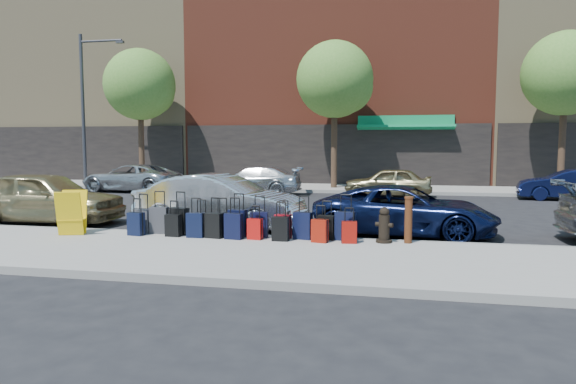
% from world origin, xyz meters
% --- Properties ---
extents(ground, '(120.00, 120.00, 0.00)m').
position_xyz_m(ground, '(0.00, 0.00, 0.00)').
color(ground, black).
rests_on(ground, ground).
extents(sidewalk_near, '(60.00, 4.00, 0.15)m').
position_xyz_m(sidewalk_near, '(0.00, -6.50, 0.07)').
color(sidewalk_near, gray).
rests_on(sidewalk_near, ground).
extents(sidewalk_far, '(60.00, 4.00, 0.15)m').
position_xyz_m(sidewalk_far, '(0.00, 10.00, 0.07)').
color(sidewalk_far, gray).
rests_on(sidewalk_far, ground).
extents(curb_near, '(60.00, 0.08, 0.15)m').
position_xyz_m(curb_near, '(0.00, -4.48, 0.07)').
color(curb_near, gray).
rests_on(curb_near, ground).
extents(curb_far, '(60.00, 0.08, 0.15)m').
position_xyz_m(curb_far, '(0.00, 7.98, 0.07)').
color(curb_far, gray).
rests_on(curb_far, ground).
extents(building_left, '(15.00, 12.12, 16.00)m').
position_xyz_m(building_left, '(-16.00, 17.98, 7.98)').
color(building_left, '#95815B').
rests_on(building_left, ground).
extents(building_center, '(17.00, 12.85, 20.00)m').
position_xyz_m(building_center, '(0.00, 17.99, 9.98)').
color(building_center, maroon).
rests_on(building_center, ground).
extents(tree_left, '(3.80, 3.80, 7.27)m').
position_xyz_m(tree_left, '(-9.86, 9.50, 5.41)').
color(tree_left, black).
rests_on(tree_left, sidewalk_far).
extents(tree_center, '(3.80, 3.80, 7.27)m').
position_xyz_m(tree_center, '(0.64, 9.50, 5.41)').
color(tree_center, black).
rests_on(tree_center, sidewalk_far).
extents(tree_right, '(3.80, 3.80, 7.27)m').
position_xyz_m(tree_right, '(11.14, 9.50, 5.41)').
color(tree_right, black).
rests_on(tree_right, sidewalk_far).
extents(streetlight, '(2.59, 0.18, 8.00)m').
position_xyz_m(streetlight, '(-12.80, 8.80, 4.66)').
color(streetlight, '#333338').
rests_on(streetlight, sidewalk_far).
extents(suitcase_front_0, '(0.41, 0.24, 0.96)m').
position_xyz_m(suitcase_front_0, '(-2.48, -4.83, 0.45)').
color(suitcase_front_0, '#3B3B40').
rests_on(suitcase_front_0, sidewalk_near).
extents(suitcase_front_1, '(0.45, 0.28, 1.03)m').
position_xyz_m(suitcase_front_1, '(-2.06, -4.79, 0.47)').
color(suitcase_front_1, '#37373C').
rests_on(suitcase_front_1, sidewalk_near).
extents(suitcase_front_2, '(0.47, 0.32, 1.03)m').
position_xyz_m(suitcase_front_2, '(-1.53, -4.79, 0.47)').
color(suitcase_front_2, black).
rests_on(suitcase_front_2, sidewalk_near).
extents(suitcase_front_3, '(0.37, 0.22, 0.86)m').
position_xyz_m(suitcase_front_3, '(-0.97, -4.81, 0.42)').
color(suitcase_front_3, black).
rests_on(suitcase_front_3, sidewalk_near).
extents(suitcase_front_4, '(0.39, 0.23, 0.91)m').
position_xyz_m(suitcase_front_4, '(-0.45, -4.81, 0.43)').
color(suitcase_front_4, black).
rests_on(suitcase_front_4, sidewalk_near).
extents(suitcase_front_5, '(0.45, 0.29, 1.02)m').
position_xyz_m(suitcase_front_5, '(-0.07, -4.79, 0.47)').
color(suitcase_front_5, black).
rests_on(suitcase_front_5, sidewalk_near).
extents(suitcase_front_6, '(0.42, 0.26, 0.96)m').
position_xyz_m(suitcase_front_6, '(0.45, -4.76, 0.45)').
color(suitcase_front_6, black).
rests_on(suitcase_front_6, sidewalk_near).
extents(suitcase_front_7, '(0.39, 0.26, 0.88)m').
position_xyz_m(suitcase_front_7, '(1.01, -4.77, 0.43)').
color(suitcase_front_7, '#A30A17').
rests_on(suitcase_front_7, sidewalk_near).
extents(suitcase_front_8, '(0.45, 0.30, 0.99)m').
position_xyz_m(suitcase_front_8, '(1.49, -4.81, 0.46)').
color(suitcase_front_8, black).
rests_on(suitcase_front_8, sidewalk_near).
extents(suitcase_front_9, '(0.39, 0.25, 0.88)m').
position_xyz_m(suitcase_front_9, '(2.02, -4.76, 0.43)').
color(suitcase_front_9, black).
rests_on(suitcase_front_9, sidewalk_near).
extents(suitcase_front_10, '(0.46, 0.30, 1.04)m').
position_xyz_m(suitcase_front_10, '(2.44, -4.75, 0.48)').
color(suitcase_front_10, black).
rests_on(suitcase_front_10, sidewalk_near).
extents(suitcase_back_0, '(0.40, 0.27, 0.88)m').
position_xyz_m(suitcase_back_0, '(-2.48, -5.15, 0.43)').
color(suitcase_back_0, black).
rests_on(suitcase_back_0, sidewalk_near).
extents(suitcase_back_2, '(0.37, 0.23, 0.85)m').
position_xyz_m(suitcase_back_2, '(-1.56, -5.10, 0.41)').
color(suitcase_back_2, black).
rests_on(suitcase_back_2, sidewalk_near).
extents(suitcase_back_3, '(0.39, 0.24, 0.92)m').
position_xyz_m(suitcase_back_3, '(-1.00, -5.11, 0.44)').
color(suitcase_back_3, black).
rests_on(suitcase_back_3, sidewalk_near).
extents(suitcase_back_4, '(0.43, 0.29, 0.94)m').
position_xyz_m(suitcase_back_4, '(-0.54, -5.09, 0.44)').
color(suitcase_back_4, black).
rests_on(suitcase_back_4, sidewalk_near).
extents(suitcase_back_5, '(0.42, 0.27, 0.95)m').
position_xyz_m(suitcase_back_5, '(-0.06, -5.12, 0.45)').
color(suitcase_back_5, black).
rests_on(suitcase_back_5, sidewalk_near).
extents(suitcase_back_6, '(0.34, 0.22, 0.77)m').
position_xyz_m(suitcase_back_6, '(0.43, -5.07, 0.39)').
color(suitcase_back_6, '#B30E0B').
rests_on(suitcase_back_6, sidewalk_near).
extents(suitcase_back_7, '(0.37, 0.22, 0.88)m').
position_xyz_m(suitcase_back_7, '(1.04, -5.13, 0.42)').
color(suitcase_back_7, black).
rests_on(suitcase_back_7, sidewalk_near).
extents(suitcase_back_9, '(0.38, 0.26, 0.83)m').
position_xyz_m(suitcase_back_9, '(1.92, -5.12, 0.41)').
color(suitcase_back_9, maroon).
rests_on(suitcase_back_9, sidewalk_near).
extents(suitcase_back_10, '(0.35, 0.23, 0.78)m').
position_xyz_m(suitcase_back_10, '(2.57, -5.09, 0.39)').
color(suitcase_back_10, maroon).
rests_on(suitcase_back_10, sidewalk_near).
extents(fire_hydrant, '(0.40, 0.35, 0.79)m').
position_xyz_m(fire_hydrant, '(3.31, -4.84, 0.51)').
color(fire_hydrant, black).
rests_on(fire_hydrant, sidewalk_near).
extents(bollard, '(0.19, 0.19, 1.02)m').
position_xyz_m(bollard, '(3.83, -4.81, 0.68)').
color(bollard, '#38190C').
rests_on(bollard, sidewalk_near).
extents(display_rack, '(0.75, 0.79, 1.05)m').
position_xyz_m(display_rack, '(-4.03, -5.38, 0.67)').
color(display_rack, yellow).
rests_on(display_rack, sidewalk_near).
extents(car_near_0, '(4.59, 1.99, 1.54)m').
position_xyz_m(car_near_0, '(-6.43, -3.15, 0.77)').
color(car_near_0, '#8F8258').
rests_on(car_near_0, ground).
extents(car_near_1, '(4.71, 2.07, 1.51)m').
position_xyz_m(car_near_1, '(-1.07, -3.16, 0.75)').
color(car_near_1, silver).
rests_on(car_near_1, ground).
extents(car_near_2, '(4.78, 2.65, 1.27)m').
position_xyz_m(car_near_2, '(3.79, -2.93, 0.63)').
color(car_near_2, '#0C1538').
rests_on(car_near_2, ground).
extents(car_far_0, '(5.06, 2.73, 1.35)m').
position_xyz_m(car_far_0, '(-9.15, 6.76, 0.67)').
color(car_far_0, '#B9BCC0').
rests_on(car_far_0, ground).
extents(car_far_1, '(4.60, 2.03, 1.31)m').
position_xyz_m(car_far_1, '(-2.90, 6.53, 0.66)').
color(car_far_1, silver).
rests_on(car_far_1, ground).
extents(car_far_2, '(3.90, 1.74, 1.30)m').
position_xyz_m(car_far_2, '(3.21, 6.84, 0.65)').
color(car_far_2, '#95875B').
rests_on(car_far_2, ground).
extents(car_far_3, '(4.02, 1.83, 1.28)m').
position_xyz_m(car_far_3, '(10.55, 6.85, 0.64)').
color(car_far_3, '#0D143A').
rests_on(car_far_3, ground).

